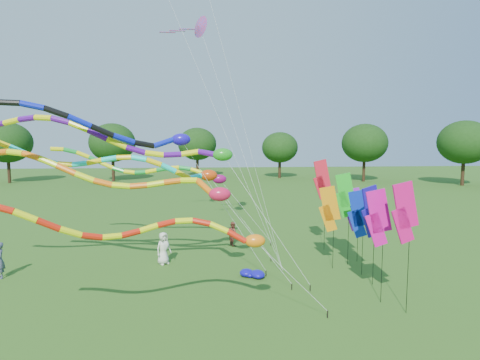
{
  "coord_description": "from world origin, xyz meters",
  "views": [
    {
      "loc": [
        -1.35,
        -15.54,
        7.0
      ],
      "look_at": [
        0.43,
        5.33,
        4.8
      ],
      "focal_mm": 30.0,
      "sensor_mm": 36.0,
      "label": 1
    }
  ],
  "objects": [
    {
      "name": "delta_kite_high_c",
      "position": [
        -1.65,
        8.13,
        13.31
      ],
      "size": [
        6.42,
        4.99,
        14.35
      ],
      "rotation": [
        0.0,
        0.0,
        0.61
      ],
      "color": "black",
      "rests_on": "ground"
    },
    {
      "name": "tube_kite_cyan",
      "position": [
        -4.9,
        5.3,
        5.57
      ],
      "size": [
        13.68,
        1.81,
        7.45
      ],
      "rotation": [
        0.0,
        0.0,
        0.15
      ],
      "color": "black",
      "rests_on": "ground"
    },
    {
      "name": "banner_pole_blue_b",
      "position": [
        6.34,
        2.37,
        3.57
      ],
      "size": [
        1.13,
        0.44,
        4.83
      ],
      "rotation": [
        0.0,
        0.0,
        0.32
      ],
      "color": "black",
      "rests_on": "ground"
    },
    {
      "name": "blue_nylon_heap",
      "position": [
        0.69,
        3.73,
        0.19
      ],
      "size": [
        0.93,
        1.23,
        0.45
      ],
      "color": "#110DA9",
      "rests_on": "ground"
    },
    {
      "name": "banner_pole_magenta_b",
      "position": [
        6.38,
        -0.72,
        4.08
      ],
      "size": [
        1.16,
        0.14,
        5.35
      ],
      "rotation": [
        0.0,
        0.0,
        0.05
      ],
      "color": "black",
      "rests_on": "ground"
    },
    {
      "name": "person_b",
      "position": [
        -11.66,
        4.89,
        0.91
      ],
      "size": [
        0.73,
        0.79,
        1.81
      ],
      "primitive_type": "imported",
      "rotation": [
        0.0,
        0.0,
        -0.98
      ],
      "color": "#41465B",
      "rests_on": "ground"
    },
    {
      "name": "banner_pole_green",
      "position": [
        6.21,
        5.55,
        3.87
      ],
      "size": [
        1.15,
        0.3,
        5.14
      ],
      "rotation": [
        0.0,
        0.0,
        -0.19
      ],
      "color": "black",
      "rests_on": "ground"
    },
    {
      "name": "tube_kite_green",
      "position": [
        -4.21,
        9.93,
        5.01
      ],
      "size": [
        13.45,
        1.39,
        7.0
      ],
      "rotation": [
        0.0,
        0.0,
        -0.01
      ],
      "color": "black",
      "rests_on": "ground"
    },
    {
      "name": "person_c",
      "position": [
        0.38,
        10.07,
        0.78
      ],
      "size": [
        0.81,
        0.91,
        1.57
      ],
      "primitive_type": "imported",
      "rotation": [
        0.0,
        0.0,
        1.9
      ],
      "color": "brown",
      "rests_on": "ground"
    },
    {
      "name": "tube_kite_orange",
      "position": [
        -4.8,
        3.53,
        5.09
      ],
      "size": [
        14.53,
        2.74,
        7.05
      ],
      "rotation": [
        0.0,
        0.0,
        -0.2
      ],
      "color": "black",
      "rests_on": "ground"
    },
    {
      "name": "banner_pole_magenta_a",
      "position": [
        5.83,
        0.43,
        3.66
      ],
      "size": [
        1.16,
        0.17,
        4.92
      ],
      "rotation": [
        0.0,
        0.0,
        -0.08
      ],
      "color": "black",
      "rests_on": "ground"
    },
    {
      "name": "tree_ring",
      "position": [
        -0.2,
        -0.84,
        5.66
      ],
      "size": [
        119.83,
        114.59,
        9.59
      ],
      "color": "#382314",
      "rests_on": "ground"
    },
    {
      "name": "tube_kite_red",
      "position": [
        -2.92,
        -1.61,
        3.79
      ],
      "size": [
        11.73,
        2.09,
        5.64
      ],
      "rotation": [
        0.0,
        0.0,
        0.12
      ],
      "color": "black",
      "rests_on": "ground"
    },
    {
      "name": "banner_pole_violet",
      "position": [
        6.95,
        6.08,
        3.0
      ],
      "size": [
        1.15,
        0.32,
        4.25
      ],
      "rotation": [
        0.0,
        0.0,
        -0.21
      ],
      "color": "black",
      "rests_on": "ground"
    },
    {
      "name": "banner_pole_blue_a",
      "position": [
        6.35,
        3.9,
        3.17
      ],
      "size": [
        1.15,
        0.34,
        4.43
      ],
      "rotation": [
        0.0,
        0.0,
        -0.23
      ],
      "color": "black",
      "rests_on": "ground"
    },
    {
      "name": "ground",
      "position": [
        0.0,
        0.0,
        0.0
      ],
      "size": [
        160.0,
        160.0,
        0.0
      ],
      "primitive_type": "plane",
      "color": "#295A18",
      "rests_on": "ground"
    },
    {
      "name": "banner_pole_red",
      "position": [
        5.77,
        8.5,
        4.44
      ],
      "size": [
        1.16,
        0.18,
        5.72
      ],
      "rotation": [
        0.0,
        0.0,
        0.09
      ],
      "color": "black",
      "rests_on": "ground"
    },
    {
      "name": "tube_kite_purple",
      "position": [
        -4.72,
        2.62,
        6.85
      ],
      "size": [
        14.88,
        1.86,
        8.58
      ],
      "rotation": [
        0.0,
        0.0,
        -0.1
      ],
      "color": "black",
      "rests_on": "ground"
    },
    {
      "name": "person_a",
      "position": [
        -3.74,
        6.49,
        0.9
      ],
      "size": [
        1.05,
        1.0,
        1.8
      ],
      "primitive_type": "imported",
      "rotation": [
        0.0,
        0.0,
        0.67
      ],
      "color": "silver",
      "rests_on": "ground"
    },
    {
      "name": "tube_kite_blue",
      "position": [
        -7.12,
        1.98,
        7.59
      ],
      "size": [
        16.19,
        3.17,
        9.26
      ],
      "rotation": [
        0.0,
        0.0,
        0.22
      ],
      "color": "black",
      "rests_on": "ground"
    },
    {
      "name": "banner_pole_orange",
      "position": [
        5.19,
        5.04,
        3.24
      ],
      "size": [
        1.1,
        0.52,
        4.5
      ],
      "rotation": [
        0.0,
        0.0,
        -0.39
      ],
      "color": "black",
      "rests_on": "ground"
    }
  ]
}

